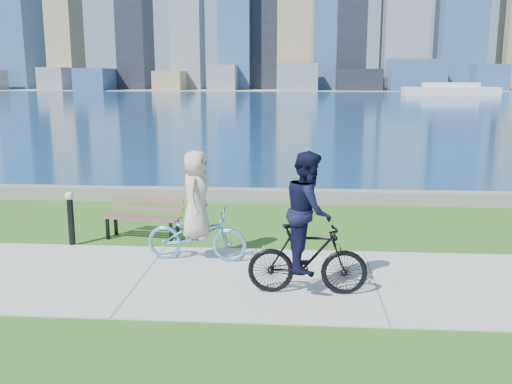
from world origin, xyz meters
TOP-DOWN VIEW (x-y plane):
  - ground at (0.00, 0.00)m, footprint 320.00×320.00m
  - concrete_path at (0.00, 0.00)m, footprint 80.00×3.50m
  - seawall at (0.00, 6.20)m, footprint 90.00×0.50m
  - bay_water at (0.00, 72.00)m, footprint 320.00×131.00m
  - far_shore at (0.00, 130.00)m, footprint 320.00×30.00m
  - ferry_far at (28.87, 93.76)m, footprint 16.08×4.59m
  - park_bench at (-0.62, 2.41)m, footprint 1.73×0.83m
  - bollard_lamp at (-1.97, 1.77)m, footprint 0.18×0.18m
  - cyclist_woman at (0.79, 0.99)m, footprint 0.76×1.93m
  - cyclist_man at (2.85, -0.58)m, footprint 0.70×1.90m

SIDE VIEW (x-z plane):
  - ground at x=0.00m, z-range 0.00..0.00m
  - bay_water at x=0.00m, z-range 0.00..0.01m
  - concrete_path at x=0.00m, z-range 0.00..0.02m
  - far_shore at x=0.00m, z-range 0.00..0.12m
  - seawall at x=0.00m, z-range 0.00..0.35m
  - park_bench at x=-0.62m, z-range 0.10..0.95m
  - bollard_lamp at x=-1.97m, z-range 0.08..1.22m
  - cyclist_woman at x=0.79m, z-range -0.25..1.84m
  - ferry_far at x=28.87m, z-range -0.18..2.00m
  - cyclist_man at x=2.85m, z-range -0.17..2.14m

